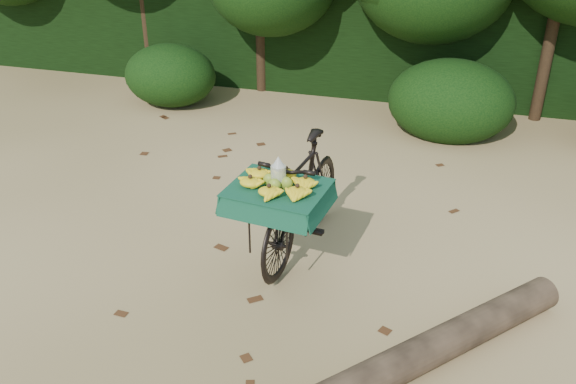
% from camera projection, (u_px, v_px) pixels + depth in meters
% --- Properties ---
extents(ground, '(80.00, 80.00, 0.00)m').
position_uv_depth(ground, '(260.00, 281.00, 5.87)').
color(ground, tan).
rests_on(ground, ground).
extents(vendor_bicycle, '(0.93, 2.02, 1.20)m').
position_uv_depth(vendor_bicycle, '(301.00, 197.00, 6.08)').
color(vendor_bicycle, black).
rests_on(vendor_bicycle, ground).
extents(fallen_log, '(2.85, 3.15, 0.29)m').
position_uv_depth(fallen_log, '(373.00, 378.00, 4.55)').
color(fallen_log, brown).
rests_on(fallen_log, ground).
extents(hedge_backdrop, '(26.00, 1.80, 1.80)m').
position_uv_depth(hedge_backdrop, '(373.00, 35.00, 10.78)').
color(hedge_backdrop, black).
rests_on(hedge_backdrop, ground).
extents(bush_clumps, '(8.80, 1.70, 0.90)m').
position_uv_depth(bush_clumps, '(382.00, 98.00, 9.17)').
color(bush_clumps, black).
rests_on(bush_clumps, ground).
extents(leaf_litter, '(7.00, 7.30, 0.01)m').
position_uv_depth(leaf_litter, '(280.00, 245.00, 6.41)').
color(leaf_litter, '#462612').
rests_on(leaf_litter, ground).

